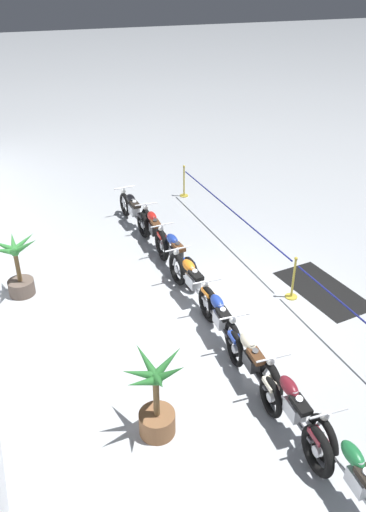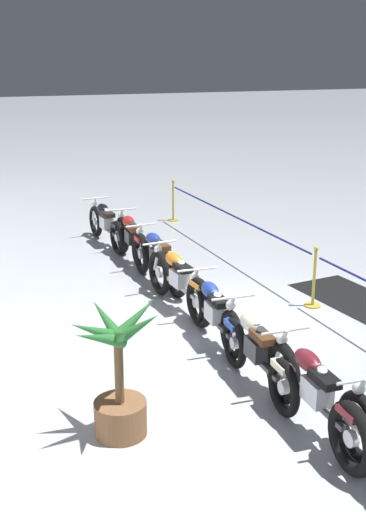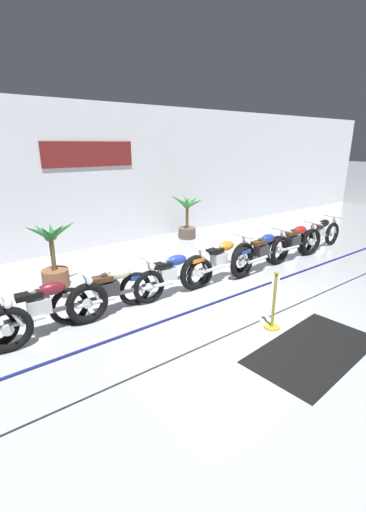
{
  "view_description": "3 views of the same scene",
  "coord_description": "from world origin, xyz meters",
  "views": [
    {
      "loc": [
        -7.77,
        4.4,
        6.46
      ],
      "look_at": [
        1.26,
        0.65,
        0.84
      ],
      "focal_mm": 35.0,
      "sensor_mm": 36.0,
      "label": 1
    },
    {
      "loc": [
        -8.5,
        4.4,
        4.02
      ],
      "look_at": [
        1.03,
        0.44,
        0.79
      ],
      "focal_mm": 45.0,
      "sensor_mm": 36.0,
      "label": 2
    },
    {
      "loc": [
        -4.5,
        -4.73,
        3.05
      ],
      "look_at": [
        -0.17,
        0.98,
        0.7
      ],
      "focal_mm": 24.0,
      "sensor_mm": 36.0,
      "label": 3
    }
  ],
  "objects": [
    {
      "name": "ground_plane",
      "position": [
        0.0,
        0.0,
        0.0
      ],
      "size": [
        120.0,
        120.0,
        0.0
      ],
      "primitive_type": "plane",
      "color": "#B2B7BC"
    },
    {
      "name": "back_wall",
      "position": [
        -0.0,
        5.12,
        2.1
      ],
      "size": [
        28.0,
        0.29,
        4.2
      ],
      "color": "white",
      "rests_on": "ground"
    },
    {
      "name": "motorcycle_maroon_1",
      "position": [
        -3.28,
        0.68,
        0.47
      ],
      "size": [
        2.25,
        0.62,
        0.96
      ],
      "color": "black",
      "rests_on": "ground"
    },
    {
      "name": "motorcycle_cream_2",
      "position": [
        -2.03,
        0.72,
        0.46
      ],
      "size": [
        2.26,
        0.62,
        0.92
      ],
      "color": "black",
      "rests_on": "ground"
    },
    {
      "name": "motorcycle_blue_3",
      "position": [
        -0.74,
        0.69,
        0.46
      ],
      "size": [
        2.24,
        0.62,
        0.92
      ],
      "color": "black",
      "rests_on": "ground"
    },
    {
      "name": "motorcycle_orange_4",
      "position": [
        0.68,
        0.68,
        0.48
      ],
      "size": [
        2.36,
        0.62,
        0.97
      ],
      "color": "black",
      "rests_on": "ground"
    },
    {
      "name": "motorcycle_blue_5",
      "position": [
        1.99,
        0.55,
        0.47
      ],
      "size": [
        2.32,
        0.62,
        0.96
      ],
      "color": "black",
      "rests_on": "ground"
    },
    {
      "name": "motorcycle_red_6",
      "position": [
        3.38,
        0.6,
        0.48
      ],
      "size": [
        2.25,
        0.62,
        0.97
      ],
      "color": "black",
      "rests_on": "ground"
    },
    {
      "name": "motorcycle_black_7",
      "position": [
        4.8,
        0.72,
        0.46
      ],
      "size": [
        2.24,
        0.62,
        0.94
      ],
      "color": "black",
      "rests_on": "ground"
    },
    {
      "name": "potted_palm_left_of_row",
      "position": [
        2.4,
        4.17,
        0.66
      ],
      "size": [
        1.06,
        1.08,
        1.55
      ],
      "color": "brown",
      "rests_on": "ground"
    },
    {
      "name": "potted_palm_right_of_row",
      "position": [
        -2.48,
        2.66,
        0.64
      ],
      "size": [
        1.16,
        1.04,
        1.57
      ],
      "color": "brown",
      "rests_on": "ground"
    },
    {
      "name": "stanchion_far_left",
      "position": [
        -1.5,
        -1.46,
        0.76
      ],
      "size": [
        12.55,
        0.28,
        1.05
      ],
      "color": "gold",
      "rests_on": "ground"
    },
    {
      "name": "stanchion_mid_left",
      "position": [
        -0.07,
        -1.46,
        0.36
      ],
      "size": [
        0.28,
        0.28,
        1.05
      ],
      "color": "gold",
      "rests_on": "ground"
    },
    {
      "name": "floor_banner",
      "position": [
        -0.1,
        -2.3,
        0.0
      ],
      "size": [
        2.37,
        1.38,
        0.01
      ],
      "primitive_type": "cube",
      "rotation": [
        0.0,
        0.0,
        0.08
      ],
      "color": "black",
      "rests_on": "ground"
    }
  ]
}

